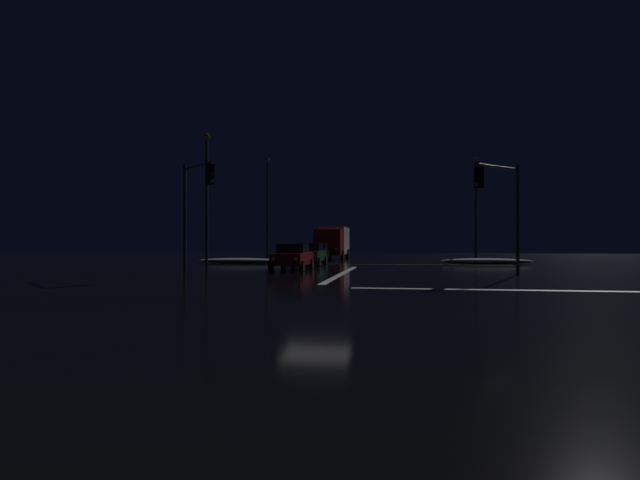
# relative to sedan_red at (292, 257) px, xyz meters

# --- Properties ---
(ground) EXTENTS (120.00, 120.00, 0.10)m
(ground) POSITION_rel_sedan_red_xyz_m (3.36, -11.71, -0.85)
(ground) COLOR black
(stop_line_north) EXTENTS (0.35, 14.76, 0.01)m
(stop_line_north) POSITION_rel_sedan_red_xyz_m (3.36, -3.11, -0.80)
(stop_line_north) COLOR white
(stop_line_north) RESTS_ON ground
(centre_line_ns) EXTENTS (22.00, 0.15, 0.01)m
(centre_line_ns) POSITION_rel_sedan_red_xyz_m (3.36, 8.49, -0.80)
(centre_line_ns) COLOR yellow
(centre_line_ns) RESTS_ON ground
(crosswalk_bar_east) EXTENTS (14.76, 0.40, 0.01)m
(crosswalk_bar_east) POSITION_rel_sedan_red_xyz_m (12.06, -11.71, -0.80)
(crosswalk_bar_east) COLOR white
(crosswalk_bar_east) RESTS_ON ground
(snow_bank_left_curb) EXTENTS (6.80, 1.50, 0.40)m
(snow_bank_left_curb) POSITION_rel_sedan_red_xyz_m (-6.04, 8.95, -0.60)
(snow_bank_left_curb) COLOR white
(snow_bank_left_curb) RESTS_ON ground
(snow_bank_right_curb) EXTENTS (6.74, 1.50, 0.44)m
(snow_bank_right_curb) POSITION_rel_sedan_red_xyz_m (12.76, 10.29, -0.58)
(snow_bank_right_curb) COLOR white
(snow_bank_right_curb) RESTS_ON ground
(sedan_red) EXTENTS (2.02, 4.33, 1.57)m
(sedan_red) POSITION_rel_sedan_red_xyz_m (0.00, 0.00, 0.00)
(sedan_red) COLOR maroon
(sedan_red) RESTS_ON ground
(sedan_green) EXTENTS (2.02, 4.33, 1.57)m
(sedan_green) POSITION_rel_sedan_red_xyz_m (-0.03, 6.15, 0.00)
(sedan_green) COLOR #14512D
(sedan_green) RESTS_ON ground
(sedan_black) EXTENTS (2.02, 4.33, 1.57)m
(sedan_black) POSITION_rel_sedan_red_xyz_m (-0.50, 12.18, 0.00)
(sedan_black) COLOR black
(sedan_black) RESTS_ON ground
(box_truck) EXTENTS (2.68, 8.28, 3.08)m
(box_truck) POSITION_rel_sedan_red_xyz_m (-0.11, 19.53, 0.91)
(box_truck) COLOR red
(box_truck) RESTS_ON ground
(traffic_signal_ne) EXTENTS (2.54, 2.54, 5.69)m
(traffic_signal_ne) POSITION_rel_sedan_red_xyz_m (11.37, -3.70, 3.09)
(traffic_signal_ne) COLOR #4C4C51
(traffic_signal_ne) RESTS_ON ground
(traffic_signal_nw) EXTENTS (2.72, 2.72, 6.07)m
(traffic_signal_nw) POSITION_rel_sedan_red_xyz_m (-4.60, -3.75, 3.36)
(traffic_signal_nw) COLOR #4C4C51
(traffic_signal_nw) RESTS_ON ground
(streetlamp_left_far) EXTENTS (0.44, 0.44, 9.73)m
(streetlamp_left_far) POSITION_rel_sedan_red_xyz_m (-6.34, 18.49, 4.76)
(streetlamp_left_far) COLOR #424247
(streetlamp_left_far) RESTS_ON ground
(streetlamp_left_near) EXTENTS (0.44, 0.44, 8.89)m
(streetlamp_left_near) POSITION_rel_sedan_red_xyz_m (-6.34, 2.49, 4.33)
(streetlamp_left_near) COLOR #424247
(streetlamp_left_near) RESTS_ON ground
(streetlamp_right_far) EXTENTS (0.44, 0.44, 9.35)m
(streetlamp_right_far) POSITION_rel_sedan_red_xyz_m (13.06, 18.49, 4.57)
(streetlamp_right_far) COLOR #424247
(streetlamp_right_far) RESTS_ON ground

